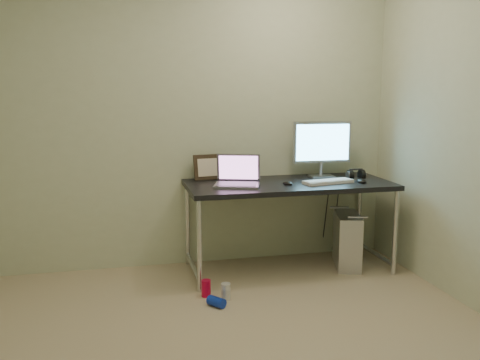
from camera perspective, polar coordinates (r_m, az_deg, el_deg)
name	(u,v)px	position (r m, az deg, el deg)	size (l,w,h in m)	color
floor	(238,358)	(3.22, -0.25, -18.48)	(3.50, 3.50, 0.00)	tan
wall_back	(191,120)	(4.56, -5.28, 6.35)	(3.50, 0.02, 2.50)	beige
desk	(289,191)	(4.45, 5.23, -1.19)	(1.69, 0.74, 0.75)	black
tower_computer	(347,240)	(4.71, 11.36, -6.31)	(0.31, 0.48, 0.49)	#B7B7BC
cable_a	(326,212)	(4.96, 9.18, -3.37)	(0.01, 0.01, 0.70)	black
cable_b	(336,214)	(4.99, 10.21, -3.58)	(0.01, 0.01, 0.72)	black
can_red	(206,288)	(4.03, -3.63, -11.45)	(0.07, 0.07, 0.13)	red
can_white	(226,292)	(3.96, -1.53, -11.82)	(0.07, 0.07, 0.13)	silver
can_blue	(216,302)	(3.87, -2.53, -12.85)	(0.07, 0.07, 0.13)	#102EB8
laptop	(238,178)	(4.29, -0.26, 0.20)	(0.42, 0.38, 0.24)	#A4A5AB
monitor	(322,145)	(4.69, 8.75, 3.73)	(0.52, 0.16, 0.49)	#A4A5AB
keyboard	(328,182)	(4.44, 9.38, -0.17)	(0.42, 0.14, 0.03)	silver
mouse_right	(362,180)	(4.52, 12.85, -0.01)	(0.08, 0.12, 0.04)	black
mouse_left	(288,183)	(4.33, 5.11, -0.27)	(0.06, 0.10, 0.03)	black
headphones	(356,175)	(4.74, 12.25, 0.54)	(0.15, 0.09, 0.10)	black
picture_frame	(209,167)	(4.54, -3.30, 1.39)	(0.27, 0.03, 0.21)	black
webcam	(238,168)	(4.58, -0.17, 1.28)	(0.05, 0.04, 0.13)	silver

